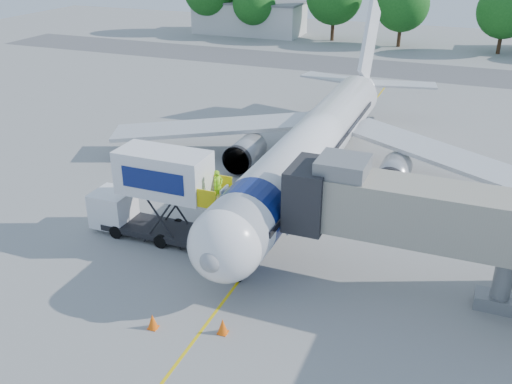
% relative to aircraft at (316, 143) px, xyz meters
% --- Properties ---
extents(ground, '(160.00, 160.00, 0.00)m').
position_rel_aircraft_xyz_m(ground, '(0.00, -4.12, -2.95)').
color(ground, gray).
rests_on(ground, ground).
extents(guidance_line, '(0.15, 70.00, 0.01)m').
position_rel_aircraft_xyz_m(guidance_line, '(0.00, -4.12, -2.94)').
color(guidance_line, yellow).
rests_on(guidance_line, ground).
extents(taxiway_strip, '(120.00, 10.00, 0.01)m').
position_rel_aircraft_xyz_m(taxiway_strip, '(0.00, 37.88, -2.94)').
color(taxiway_strip, '#59595B').
rests_on(taxiway_strip, ground).
extents(aircraft, '(34.17, 37.73, 11.35)m').
position_rel_aircraft_xyz_m(aircraft, '(0.00, 0.00, 0.00)').
color(aircraft, white).
rests_on(aircraft, ground).
extents(jet_bridge, '(13.90, 3.20, 6.60)m').
position_rel_aircraft_xyz_m(jet_bridge, '(7.99, -11.12, 1.39)').
color(jet_bridge, gray).
rests_on(jet_bridge, ground).
extents(catering_hiloader, '(8.50, 2.44, 5.50)m').
position_rel_aircraft_xyz_m(catering_hiloader, '(-6.27, -11.12, -0.19)').
color(catering_hiloader, black).
rests_on(catering_hiloader, ground).
extents(safety_cone_a, '(0.48, 0.48, 0.76)m').
position_rel_aircraft_xyz_m(safety_cone_a, '(-2.15, -18.59, -2.59)').
color(safety_cone_a, '#FB5E0D').
rests_on(safety_cone_a, ground).
extents(safety_cone_b, '(0.48, 0.48, 0.76)m').
position_rel_aircraft_xyz_m(safety_cone_b, '(0.97, -17.73, -2.58)').
color(safety_cone_b, '#FB5E0D').
rests_on(safety_cone_b, ground).
extents(outbuilding_left, '(18.40, 8.40, 5.30)m').
position_rel_aircraft_xyz_m(outbuilding_left, '(-28.00, 55.88, -0.29)').
color(outbuilding_left, beige).
rests_on(outbuilding_left, ground).
extents(tree_b, '(6.97, 6.97, 8.88)m').
position_rel_aircraft_xyz_m(tree_b, '(-25.86, 52.69, 2.44)').
color(tree_b, '#382314').
rests_on(tree_b, ground).
extents(tree_d, '(7.94, 7.94, 10.12)m').
position_rel_aircraft_xyz_m(tree_d, '(-2.46, 53.42, 3.19)').
color(tree_d, '#382314').
rests_on(tree_d, ground).
extents(tree_e, '(7.72, 7.72, 9.84)m').
position_rel_aircraft_xyz_m(tree_e, '(11.71, 53.27, 3.02)').
color(tree_e, '#382314').
rests_on(tree_e, ground).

